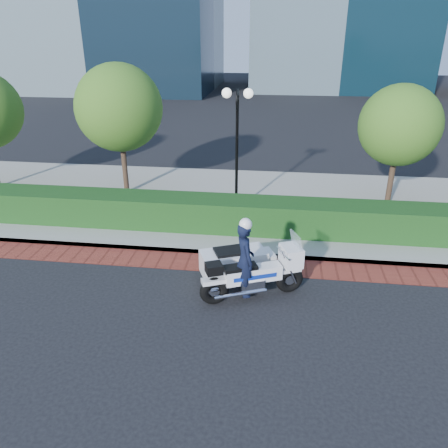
# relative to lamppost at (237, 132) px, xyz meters

# --- Properties ---
(ground) EXTENTS (120.00, 120.00, 0.00)m
(ground) POSITION_rel_lamppost_xyz_m (-1.00, -5.20, -2.96)
(ground) COLOR black
(ground) RESTS_ON ground
(brick_strip) EXTENTS (60.00, 1.00, 0.01)m
(brick_strip) POSITION_rel_lamppost_xyz_m (-1.00, -3.70, -2.95)
(brick_strip) COLOR maroon
(brick_strip) RESTS_ON ground
(sidewalk) EXTENTS (60.00, 8.00, 0.15)m
(sidewalk) POSITION_rel_lamppost_xyz_m (-1.00, 0.80, -2.88)
(sidewalk) COLOR gray
(sidewalk) RESTS_ON ground
(hedge_main) EXTENTS (18.00, 1.20, 1.00)m
(hedge_main) POSITION_rel_lamppost_xyz_m (-1.00, -1.60, -2.31)
(hedge_main) COLOR black
(hedge_main) RESTS_ON sidewalk
(lamppost) EXTENTS (1.02, 0.70, 4.21)m
(lamppost) POSITION_rel_lamppost_xyz_m (0.00, 0.00, 0.00)
(lamppost) COLOR black
(lamppost) RESTS_ON sidewalk
(tree_b) EXTENTS (3.20, 3.20, 4.89)m
(tree_b) POSITION_rel_lamppost_xyz_m (-4.50, 1.30, 0.48)
(tree_b) COLOR #332319
(tree_b) RESTS_ON sidewalk
(tree_c) EXTENTS (2.80, 2.80, 4.30)m
(tree_c) POSITION_rel_lamppost_xyz_m (5.50, 1.30, 0.09)
(tree_c) COLOR #332319
(tree_c) RESTS_ON sidewalk
(police_motorcycle) EXTENTS (2.75, 2.06, 2.16)m
(police_motorcycle) POSITION_rel_lamppost_xyz_m (0.70, -4.98, -2.22)
(police_motorcycle) COLOR black
(police_motorcycle) RESTS_ON ground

